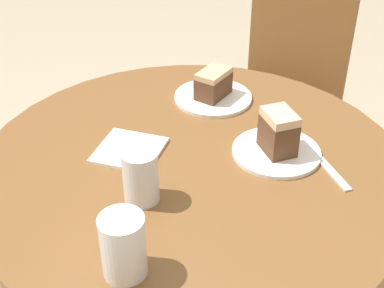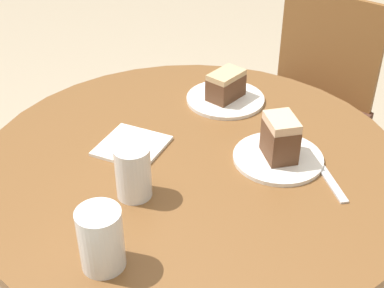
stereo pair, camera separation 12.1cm
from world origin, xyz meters
name	(u,v)px [view 2 (the right image)]	position (x,y,z in m)	size (l,w,h in m)	color
table	(192,223)	(0.00, 0.00, 0.57)	(0.99, 0.99, 0.77)	brown
chair	(306,107)	(-0.09, 0.86, 0.47)	(0.45, 0.43, 0.87)	brown
plate_near	(278,158)	(0.16, 0.11, 0.77)	(0.21, 0.21, 0.01)	white
plate_far	(225,99)	(-0.09, 0.27, 0.77)	(0.21, 0.21, 0.01)	white
cake_slice_near	(280,138)	(0.16, 0.11, 0.83)	(0.11, 0.11, 0.10)	brown
cake_slice_far	(226,85)	(-0.09, 0.27, 0.82)	(0.07, 0.11, 0.08)	brown
glass_lemonade	(133,175)	(-0.02, -0.18, 0.82)	(0.07, 0.07, 0.12)	silver
glass_water	(101,242)	(0.06, -0.36, 0.82)	(0.08, 0.08, 0.12)	silver
napkin_stack	(132,146)	(-0.14, -0.05, 0.77)	(0.17, 0.17, 0.01)	white
fork	(329,179)	(0.29, 0.11, 0.77)	(0.13, 0.12, 0.00)	silver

